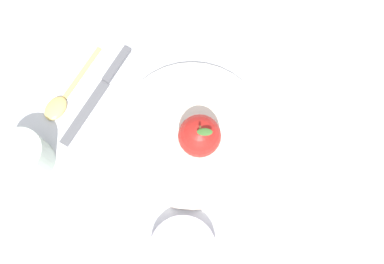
% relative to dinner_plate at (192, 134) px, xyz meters
% --- Properties ---
extents(ground_plane, '(2.40, 2.40, 0.00)m').
position_rel_dinner_plate_xyz_m(ground_plane, '(-0.04, -0.02, -0.01)').
color(ground_plane, silver).
extents(dinner_plate, '(0.26, 0.26, 0.02)m').
position_rel_dinner_plate_xyz_m(dinner_plate, '(0.00, 0.00, 0.00)').
color(dinner_plate, silver).
rests_on(dinner_plate, ground_plane).
extents(apple, '(0.07, 0.07, 0.09)m').
position_rel_dinner_plate_xyz_m(apple, '(0.02, -0.00, 0.04)').
color(apple, '#B21E19').
rests_on(apple, dinner_plate).
extents(side_bowl, '(0.10, 0.10, 0.03)m').
position_rel_dinner_plate_xyz_m(side_bowl, '(0.13, -0.15, 0.01)').
color(side_bowl, silver).
rests_on(side_bowl, ground_plane).
extents(cup, '(0.08, 0.08, 0.07)m').
position_rel_dinner_plate_xyz_m(cup, '(-0.16, -0.22, 0.03)').
color(cup, '#B2C6B2').
rests_on(cup, ground_plane).
extents(knife, '(0.07, 0.21, 0.01)m').
position_rel_dinner_plate_xyz_m(knife, '(-0.18, -0.05, -0.01)').
color(knife, '#59595E').
rests_on(knife, ground_plane).
extents(spoon, '(0.06, 0.16, 0.01)m').
position_rel_dinner_plate_xyz_m(spoon, '(-0.21, -0.12, -0.00)').
color(spoon, '#D8B766').
rests_on(spoon, ground_plane).
extents(linen_napkin, '(0.15, 0.17, 0.00)m').
position_rel_dinner_plate_xyz_m(linen_napkin, '(0.15, 0.05, -0.01)').
color(linen_napkin, silver).
rests_on(linen_napkin, ground_plane).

